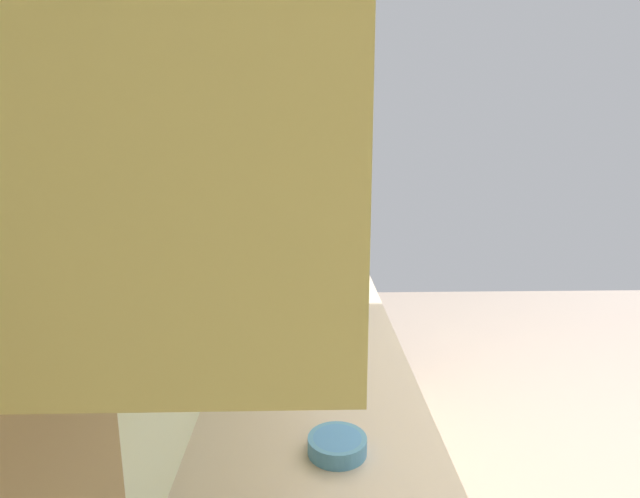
{
  "coord_description": "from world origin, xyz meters",
  "views": [
    {
      "loc": [
        -1.85,
        1.2,
        1.68
      ],
      "look_at": [
        -0.4,
        1.16,
        1.35
      ],
      "focal_mm": 28.65,
      "sensor_mm": 36.0,
      "label": 1
    }
  ],
  "objects_px": {
    "bowl": "(337,444)",
    "kettle": "(324,295)",
    "microwave": "(306,245)",
    "oven_range": "(308,302)"
  },
  "relations": [
    {
      "from": "microwave",
      "to": "bowl",
      "type": "xyz_separation_m",
      "value": [
        -1.6,
        -0.08,
        -0.14
      ]
    },
    {
      "from": "bowl",
      "to": "oven_range",
      "type": "bearing_deg",
      "value": 1.5
    },
    {
      "from": "oven_range",
      "to": "kettle",
      "type": "distance_m",
      "value": 1.49
    },
    {
      "from": "oven_range",
      "to": "microwave",
      "type": "distance_m",
      "value": 1.01
    },
    {
      "from": "bowl",
      "to": "kettle",
      "type": "height_order",
      "value": "kettle"
    },
    {
      "from": "oven_range",
      "to": "microwave",
      "type": "xyz_separation_m",
      "value": [
        -0.81,
        0.01,
        0.6
      ]
    },
    {
      "from": "oven_range",
      "to": "bowl",
      "type": "height_order",
      "value": "oven_range"
    },
    {
      "from": "kettle",
      "to": "microwave",
      "type": "bearing_deg",
      "value": 7.3
    },
    {
      "from": "bowl",
      "to": "kettle",
      "type": "xyz_separation_m",
      "value": [
        1.01,
        -0.0,
        0.05
      ]
    },
    {
      "from": "microwave",
      "to": "kettle",
      "type": "distance_m",
      "value": 0.6
    }
  ]
}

